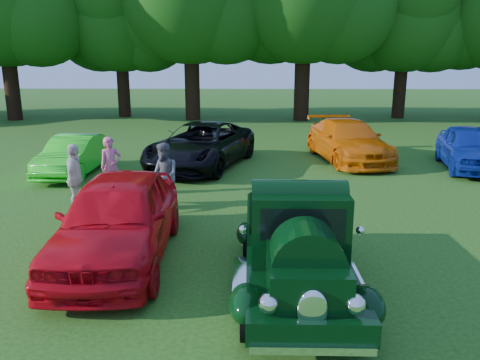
{
  "coord_description": "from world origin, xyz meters",
  "views": [
    {
      "loc": [
        -0.22,
        -7.99,
        3.69
      ],
      "look_at": [
        -0.44,
        2.26,
        1.1
      ],
      "focal_mm": 35.0,
      "sensor_mm": 36.0,
      "label": 1
    }
  ],
  "objects_px": {
    "red_convertible": "(118,218)",
    "spectator_grey": "(164,175)",
    "back_car_lime": "(74,155)",
    "back_car_black": "(201,145)",
    "spectator_pink": "(111,166)",
    "spectator_white": "(75,179)",
    "back_car_orange": "(348,141)",
    "back_car_blue": "(470,148)",
    "hero_pickup": "(296,246)"
  },
  "relations": [
    {
      "from": "spectator_grey",
      "to": "spectator_white",
      "type": "height_order",
      "value": "spectator_white"
    },
    {
      "from": "red_convertible",
      "to": "spectator_grey",
      "type": "relative_size",
      "value": 2.85
    },
    {
      "from": "hero_pickup",
      "to": "back_car_black",
      "type": "distance_m",
      "value": 9.7
    },
    {
      "from": "hero_pickup",
      "to": "back_car_black",
      "type": "xyz_separation_m",
      "value": [
        -2.52,
        9.37,
        0.03
      ]
    },
    {
      "from": "back_car_lime",
      "to": "spectator_pink",
      "type": "bearing_deg",
      "value": -50.18
    },
    {
      "from": "back_car_blue",
      "to": "back_car_black",
      "type": "bearing_deg",
      "value": -169.02
    },
    {
      "from": "back_car_lime",
      "to": "spectator_white",
      "type": "distance_m",
      "value": 4.44
    },
    {
      "from": "hero_pickup",
      "to": "spectator_pink",
      "type": "distance_m",
      "value": 7.34
    },
    {
      "from": "hero_pickup",
      "to": "spectator_pink",
      "type": "relative_size",
      "value": 2.7
    },
    {
      "from": "red_convertible",
      "to": "spectator_white",
      "type": "xyz_separation_m",
      "value": [
        -1.87,
        2.83,
        0.05
      ]
    },
    {
      "from": "spectator_pink",
      "to": "spectator_white",
      "type": "distance_m",
      "value": 1.7
    },
    {
      "from": "back_car_black",
      "to": "spectator_white",
      "type": "distance_m",
      "value": 5.98
    },
    {
      "from": "spectator_pink",
      "to": "back_car_black",
      "type": "bearing_deg",
      "value": 25.47
    },
    {
      "from": "red_convertible",
      "to": "hero_pickup",
      "type": "bearing_deg",
      "value": -22.05
    },
    {
      "from": "spectator_white",
      "to": "red_convertible",
      "type": "bearing_deg",
      "value": -156.31
    },
    {
      "from": "back_car_blue",
      "to": "back_car_lime",
      "type": "bearing_deg",
      "value": -163.65
    },
    {
      "from": "back_car_orange",
      "to": "hero_pickup",
      "type": "bearing_deg",
      "value": -114.65
    },
    {
      "from": "back_car_blue",
      "to": "spectator_pink",
      "type": "relative_size",
      "value": 2.71
    },
    {
      "from": "hero_pickup",
      "to": "spectator_pink",
      "type": "height_order",
      "value": "hero_pickup"
    },
    {
      "from": "hero_pickup",
      "to": "spectator_white",
      "type": "xyz_separation_m",
      "value": [
        -5.13,
        3.99,
        0.11
      ]
    },
    {
      "from": "back_car_lime",
      "to": "back_car_orange",
      "type": "relative_size",
      "value": 0.74
    },
    {
      "from": "red_convertible",
      "to": "back_car_lime",
      "type": "height_order",
      "value": "red_convertible"
    },
    {
      "from": "back_car_orange",
      "to": "spectator_pink",
      "type": "height_order",
      "value": "spectator_pink"
    },
    {
      "from": "red_convertible",
      "to": "back_car_black",
      "type": "distance_m",
      "value": 8.24
    },
    {
      "from": "red_convertible",
      "to": "back_car_lime",
      "type": "distance_m",
      "value": 7.78
    },
    {
      "from": "back_car_orange",
      "to": "spectator_grey",
      "type": "bearing_deg",
      "value": -143.24
    },
    {
      "from": "back_car_black",
      "to": "back_car_blue",
      "type": "bearing_deg",
      "value": 15.24
    },
    {
      "from": "spectator_pink",
      "to": "spectator_white",
      "type": "bearing_deg",
      "value": -138.44
    },
    {
      "from": "back_car_black",
      "to": "back_car_orange",
      "type": "distance_m",
      "value": 5.64
    },
    {
      "from": "spectator_pink",
      "to": "spectator_grey",
      "type": "height_order",
      "value": "spectator_grey"
    },
    {
      "from": "red_convertible",
      "to": "spectator_grey",
      "type": "xyz_separation_m",
      "value": [
        0.28,
        3.33,
        0.03
      ]
    },
    {
      "from": "back_car_black",
      "to": "back_car_blue",
      "type": "relative_size",
      "value": 1.26
    },
    {
      "from": "spectator_white",
      "to": "back_car_lime",
      "type": "bearing_deg",
      "value": 11.08
    },
    {
      "from": "spectator_grey",
      "to": "spectator_white",
      "type": "distance_m",
      "value": 2.2
    },
    {
      "from": "back_car_lime",
      "to": "back_car_orange",
      "type": "xyz_separation_m",
      "value": [
        9.69,
        2.47,
        0.12
      ]
    },
    {
      "from": "back_car_orange",
      "to": "back_car_blue",
      "type": "bearing_deg",
      "value": -27.82
    },
    {
      "from": "spectator_pink",
      "to": "back_car_lime",
      "type": "bearing_deg",
      "value": 94.46
    },
    {
      "from": "hero_pickup",
      "to": "spectator_pink",
      "type": "xyz_separation_m",
      "value": [
        -4.71,
        5.64,
        0.07
      ]
    },
    {
      "from": "back_car_blue",
      "to": "hero_pickup",
      "type": "bearing_deg",
      "value": -115.4
    },
    {
      "from": "back_car_lime",
      "to": "back_car_black",
      "type": "xyz_separation_m",
      "value": [
        4.19,
        1.23,
        0.14
      ]
    },
    {
      "from": "red_convertible",
      "to": "spectator_white",
      "type": "height_order",
      "value": "spectator_white"
    },
    {
      "from": "spectator_pink",
      "to": "spectator_grey",
      "type": "xyz_separation_m",
      "value": [
        1.72,
        -1.14,
        0.01
      ]
    },
    {
      "from": "hero_pickup",
      "to": "back_car_lime",
      "type": "distance_m",
      "value": 10.55
    },
    {
      "from": "back_car_blue",
      "to": "spectator_pink",
      "type": "bearing_deg",
      "value": -151.14
    },
    {
      "from": "back_car_lime",
      "to": "spectator_grey",
      "type": "xyz_separation_m",
      "value": [
        3.72,
        -3.65,
        0.2
      ]
    },
    {
      "from": "spectator_pink",
      "to": "spectator_grey",
      "type": "bearing_deg",
      "value": -67.68
    },
    {
      "from": "back_car_black",
      "to": "spectator_pink",
      "type": "relative_size",
      "value": 3.41
    },
    {
      "from": "hero_pickup",
      "to": "spectator_grey",
      "type": "height_order",
      "value": "hero_pickup"
    },
    {
      "from": "hero_pickup",
      "to": "back_car_lime",
      "type": "height_order",
      "value": "hero_pickup"
    },
    {
      "from": "hero_pickup",
      "to": "back_car_black",
      "type": "relative_size",
      "value": 0.79
    }
  ]
}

